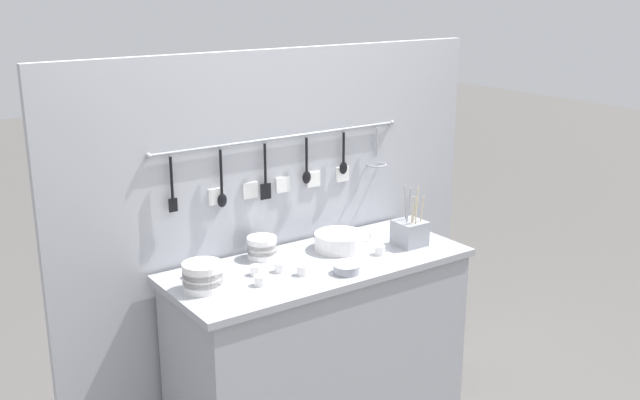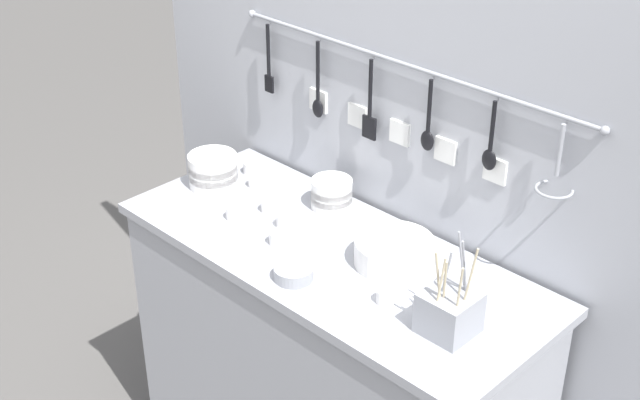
{
  "view_description": "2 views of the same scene",
  "coord_description": "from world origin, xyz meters",
  "px_view_note": "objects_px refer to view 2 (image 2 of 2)",
  "views": [
    {
      "loc": [
        -1.7,
        -2.45,
        2.11
      ],
      "look_at": [
        0.03,
        0.04,
        1.22
      ],
      "focal_mm": 42.0,
      "sensor_mm": 36.0,
      "label": 1
    },
    {
      "loc": [
        1.47,
        -1.54,
        2.35
      ],
      "look_at": [
        -0.06,
        0.02,
        1.09
      ],
      "focal_mm": 50.0,
      "sensor_mm": 36.0,
      "label": 2
    }
  ],
  "objects_px": {
    "cup_back_left": "(269,206)",
    "cup_beside_plates": "(256,181)",
    "bowl_stack_back_corner": "(213,171)",
    "cup_front_left": "(450,280)",
    "plate_stack": "(394,252)",
    "cup_back_right": "(234,213)",
    "cup_centre": "(277,238)",
    "cup_front_right": "(385,296)",
    "cup_mid_row": "(285,220)",
    "cup_edge_far": "(251,168)",
    "bowl_stack_short_front": "(332,194)",
    "steel_mixing_bowl": "(294,273)",
    "cutlery_caddy": "(449,312)"
  },
  "relations": [
    {
      "from": "plate_stack",
      "to": "cup_back_right",
      "type": "relative_size",
      "value": 4.69
    },
    {
      "from": "cup_mid_row",
      "to": "cup_front_right",
      "type": "distance_m",
      "value": 0.47
    },
    {
      "from": "plate_stack",
      "to": "cup_mid_row",
      "type": "xyz_separation_m",
      "value": [
        -0.36,
        -0.08,
        -0.02
      ]
    },
    {
      "from": "cup_centre",
      "to": "cup_front_right",
      "type": "height_order",
      "value": "same"
    },
    {
      "from": "cup_back_right",
      "to": "cup_front_left",
      "type": "height_order",
      "value": "same"
    },
    {
      "from": "plate_stack",
      "to": "cup_back_right",
      "type": "distance_m",
      "value": 0.53
    },
    {
      "from": "cup_front_right",
      "to": "cup_back_left",
      "type": "bearing_deg",
      "value": 169.38
    },
    {
      "from": "bowl_stack_short_front",
      "to": "cup_centre",
      "type": "distance_m",
      "value": 0.27
    },
    {
      "from": "bowl_stack_short_front",
      "to": "bowl_stack_back_corner",
      "type": "bearing_deg",
      "value": -155.21
    },
    {
      "from": "bowl_stack_short_front",
      "to": "plate_stack",
      "type": "bearing_deg",
      "value": -16.73
    },
    {
      "from": "cutlery_caddy",
      "to": "bowl_stack_short_front",
      "type": "bearing_deg",
      "value": 159.27
    },
    {
      "from": "cup_beside_plates",
      "to": "cup_back_left",
      "type": "distance_m",
      "value": 0.16
    },
    {
      "from": "bowl_stack_back_corner",
      "to": "cup_front_left",
      "type": "bearing_deg",
      "value": 5.61
    },
    {
      "from": "cup_back_left",
      "to": "cup_beside_plates",
      "type": "bearing_deg",
      "value": 152.05
    },
    {
      "from": "cutlery_caddy",
      "to": "cup_back_left",
      "type": "relative_size",
      "value": 5.71
    },
    {
      "from": "bowl_stack_short_front",
      "to": "cup_front_right",
      "type": "relative_size",
      "value": 2.66
    },
    {
      "from": "cup_beside_plates",
      "to": "cup_front_left",
      "type": "xyz_separation_m",
      "value": [
        0.78,
        -0.01,
        0.0
      ]
    },
    {
      "from": "bowl_stack_short_front",
      "to": "cutlery_caddy",
      "type": "distance_m",
      "value": 0.68
    },
    {
      "from": "plate_stack",
      "to": "cup_front_left",
      "type": "xyz_separation_m",
      "value": [
        0.18,
        0.02,
        -0.02
      ]
    },
    {
      "from": "cup_beside_plates",
      "to": "cup_edge_far",
      "type": "height_order",
      "value": "same"
    },
    {
      "from": "cup_mid_row",
      "to": "cup_centre",
      "type": "xyz_separation_m",
      "value": [
        0.06,
        -0.08,
        0.0
      ]
    },
    {
      "from": "bowl_stack_back_corner",
      "to": "steel_mixing_bowl",
      "type": "xyz_separation_m",
      "value": [
        0.56,
        -0.18,
        -0.04
      ]
    },
    {
      "from": "cutlery_caddy",
      "to": "cup_front_left",
      "type": "relative_size",
      "value": 5.71
    },
    {
      "from": "cutlery_caddy",
      "to": "steel_mixing_bowl",
      "type": "bearing_deg",
      "value": -165.91
    },
    {
      "from": "cup_back_right",
      "to": "cup_back_left",
      "type": "distance_m",
      "value": 0.11
    },
    {
      "from": "cup_front_right",
      "to": "cup_front_left",
      "type": "bearing_deg",
      "value": 67.26
    },
    {
      "from": "bowl_stack_back_corner",
      "to": "cup_edge_far",
      "type": "distance_m",
      "value": 0.15
    },
    {
      "from": "cup_mid_row",
      "to": "cup_centre",
      "type": "bearing_deg",
      "value": -56.01
    },
    {
      "from": "steel_mixing_bowl",
      "to": "cup_back_right",
      "type": "distance_m",
      "value": 0.37
    },
    {
      "from": "bowl_stack_back_corner",
      "to": "cup_front_left",
      "type": "relative_size",
      "value": 3.28
    },
    {
      "from": "bowl_stack_back_corner",
      "to": "cup_front_right",
      "type": "relative_size",
      "value": 3.28
    },
    {
      "from": "cup_back_left",
      "to": "cup_edge_far",
      "type": "relative_size",
      "value": 1.0
    },
    {
      "from": "bowl_stack_back_corner",
      "to": "cup_front_right",
      "type": "bearing_deg",
      "value": -6.37
    },
    {
      "from": "plate_stack",
      "to": "steel_mixing_bowl",
      "type": "relative_size",
      "value": 2.05
    },
    {
      "from": "cutlery_caddy",
      "to": "cup_mid_row",
      "type": "relative_size",
      "value": 5.71
    },
    {
      "from": "cutlery_caddy",
      "to": "cup_back_left",
      "type": "height_order",
      "value": "cutlery_caddy"
    },
    {
      "from": "cup_back_right",
      "to": "cup_beside_plates",
      "type": "relative_size",
      "value": 1.0
    },
    {
      "from": "cup_back_right",
      "to": "cup_front_left",
      "type": "xyz_separation_m",
      "value": [
        0.68,
        0.18,
        0.0
      ]
    },
    {
      "from": "cup_back_right",
      "to": "cup_mid_row",
      "type": "height_order",
      "value": "same"
    },
    {
      "from": "steel_mixing_bowl",
      "to": "cup_front_right",
      "type": "xyz_separation_m",
      "value": [
        0.25,
        0.09,
        0.0
      ]
    },
    {
      "from": "cup_beside_plates",
      "to": "cup_centre",
      "type": "height_order",
      "value": "same"
    },
    {
      "from": "bowl_stack_short_front",
      "to": "cup_front_left",
      "type": "height_order",
      "value": "bowl_stack_short_front"
    },
    {
      "from": "cup_edge_far",
      "to": "cup_mid_row",
      "type": "bearing_deg",
      "value": -25.06
    },
    {
      "from": "cup_back_right",
      "to": "cup_edge_far",
      "type": "xyz_separation_m",
      "value": [
        -0.18,
        0.23,
        0.0
      ]
    },
    {
      "from": "bowl_stack_back_corner",
      "to": "cup_mid_row",
      "type": "distance_m",
      "value": 0.35
    },
    {
      "from": "cup_mid_row",
      "to": "cup_back_left",
      "type": "relative_size",
      "value": 1.0
    },
    {
      "from": "cup_back_left",
      "to": "cup_mid_row",
      "type": "bearing_deg",
      "value": -14.27
    },
    {
      "from": "cutlery_caddy",
      "to": "cup_centre",
      "type": "distance_m",
      "value": 0.6
    },
    {
      "from": "bowl_stack_short_front",
      "to": "plate_stack",
      "type": "height_order",
      "value": "bowl_stack_short_front"
    },
    {
      "from": "cup_edge_far",
      "to": "cup_back_right",
      "type": "bearing_deg",
      "value": -51.39
    }
  ]
}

